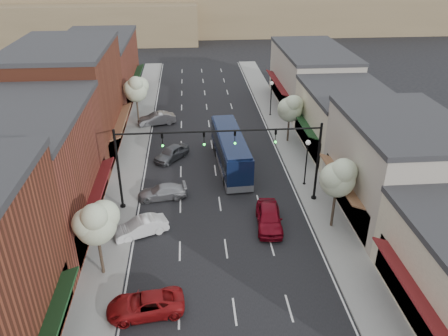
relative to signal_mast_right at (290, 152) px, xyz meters
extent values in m
plane|color=black|center=(-5.62, -8.00, -4.62)|extent=(160.00, 160.00, 0.00)
cube|color=gray|center=(-14.02, 10.50, -4.55)|extent=(2.80, 73.00, 0.15)
cube|color=gray|center=(2.78, 10.50, -4.55)|extent=(2.80, 73.00, 0.15)
cube|color=gray|center=(-12.62, 10.50, -4.55)|extent=(0.25, 73.00, 0.17)
cube|color=gray|center=(1.38, 10.50, -4.55)|extent=(0.25, 73.00, 0.17)
cube|color=brown|center=(-19.92, -2.00, -0.12)|extent=(9.00, 14.00, 9.00)
cube|color=#2D2D30|center=(-19.92, -2.00, 4.58)|extent=(9.20, 14.10, 0.40)
cube|color=black|center=(-15.72, -2.00, -3.02)|extent=(0.60, 11.90, 2.60)
cube|color=maroon|center=(-14.92, -2.00, -1.52)|extent=(1.07, 9.80, 0.49)
cube|color=brown|center=(-19.92, 12.00, 0.63)|extent=(9.00, 14.00, 10.50)
cube|color=#2D2D30|center=(-19.92, 12.00, 6.08)|extent=(9.20, 14.10, 0.40)
cube|color=black|center=(-15.72, 12.00, -3.02)|extent=(0.60, 11.90, 2.60)
cube|color=#906141|center=(-14.92, 12.00, -1.52)|extent=(1.07, 9.80, 0.49)
cube|color=brown|center=(-19.92, 28.00, -0.62)|extent=(9.00, 18.00, 8.00)
cube|color=#2D2D30|center=(-19.92, 28.00, 3.58)|extent=(9.20, 18.10, 0.40)
cube|color=black|center=(-15.72, 28.00, -3.02)|extent=(0.60, 15.30, 2.60)
cube|color=#173A1C|center=(-14.92, 28.00, -1.52)|extent=(1.07, 12.60, 0.49)
cube|color=black|center=(4.48, -14.00, -3.02)|extent=(0.60, 10.20, 2.60)
cube|color=maroon|center=(3.68, -14.00, -1.52)|extent=(1.07, 8.40, 0.49)
cube|color=#A59B8D|center=(8.18, -2.00, -0.87)|extent=(8.00, 12.00, 7.50)
cube|color=#2D2D30|center=(8.18, -2.00, 3.08)|extent=(8.20, 12.10, 0.40)
cube|color=black|center=(4.48, -2.00, -3.02)|extent=(0.60, 10.20, 2.60)
cube|color=#906141|center=(3.68, -2.00, -1.52)|extent=(1.07, 8.40, 0.49)
cube|color=beige|center=(8.18, 10.00, -1.62)|extent=(8.00, 12.00, 6.00)
cube|color=#2D2D30|center=(8.18, 10.00, 1.58)|extent=(8.20, 12.10, 0.40)
cube|color=black|center=(4.48, 10.00, -3.02)|extent=(0.60, 10.20, 2.60)
cube|color=#173A1C|center=(3.68, 10.00, -1.52)|extent=(1.07, 8.40, 0.49)
cube|color=#A59B8D|center=(8.18, 24.00, -1.12)|extent=(8.00, 16.00, 7.00)
cube|color=#2D2D30|center=(8.18, 24.00, 2.58)|extent=(8.20, 16.10, 0.40)
cube|color=black|center=(4.48, 24.00, -3.02)|extent=(0.60, 13.60, 2.60)
cube|color=maroon|center=(3.68, 24.00, -1.52)|extent=(1.07, 11.20, 0.49)
cube|color=#7A6647|center=(-5.62, 82.00, 1.38)|extent=(120.00, 30.00, 12.00)
cube|color=#7A6647|center=(-30.62, 70.00, -0.62)|extent=(50.00, 20.00, 8.00)
cylinder|color=black|center=(2.38, 0.00, -4.47)|extent=(0.44, 0.44, 0.30)
cylinder|color=black|center=(2.38, 0.00, -1.12)|extent=(0.20, 0.20, 7.00)
cylinder|color=black|center=(-1.62, 0.00, 1.98)|extent=(8.00, 0.14, 0.14)
imported|color=black|center=(-1.22, 0.00, 1.38)|extent=(0.18, 0.46, 1.10)
sphere|color=#19E533|center=(-1.22, -0.12, 0.96)|extent=(0.18, 0.18, 0.18)
imported|color=black|center=(-4.42, 0.00, 1.38)|extent=(0.18, 0.46, 1.10)
sphere|color=#19E533|center=(-4.42, -0.12, 0.96)|extent=(0.18, 0.18, 0.18)
cylinder|color=black|center=(-13.62, 0.00, -4.47)|extent=(0.44, 0.44, 0.30)
cylinder|color=black|center=(-13.62, 0.00, -1.12)|extent=(0.20, 0.20, 7.00)
cylinder|color=black|center=(-9.62, 0.00, 1.98)|extent=(8.00, 0.14, 0.14)
imported|color=black|center=(-10.02, 0.00, 1.38)|extent=(0.18, 0.46, 1.10)
sphere|color=#19E533|center=(-10.02, -0.12, 0.96)|extent=(0.18, 0.18, 0.18)
imported|color=black|center=(-6.82, 0.00, 1.38)|extent=(0.18, 0.46, 1.10)
sphere|color=#19E533|center=(-6.82, -0.12, 0.96)|extent=(0.18, 0.18, 0.18)
cylinder|color=#47382B|center=(2.68, -4.00, -2.77)|extent=(0.20, 0.20, 3.71)
sphere|color=#ACC194|center=(2.68, -4.00, -0.45)|extent=(2.60, 2.60, 2.60)
sphere|color=#ACC194|center=(3.18, -3.70, 0.02)|extent=(2.00, 2.00, 2.00)
sphere|color=#ACC194|center=(2.28, -4.30, -0.10)|extent=(1.90, 1.90, 1.90)
sphere|color=#ACC194|center=(2.78, -4.50, 0.48)|extent=(1.70, 1.70, 1.70)
cylinder|color=#47382B|center=(2.68, 12.00, -2.96)|extent=(0.20, 0.20, 3.33)
sphere|color=#ACC194|center=(2.68, 12.00, -0.88)|extent=(2.60, 2.60, 2.60)
sphere|color=#ACC194|center=(3.18, 12.30, -0.46)|extent=(2.00, 2.00, 2.00)
sphere|color=#ACC194|center=(2.28, 11.70, -0.57)|extent=(1.90, 1.90, 1.90)
sphere|color=#ACC194|center=(2.78, 11.50, -0.05)|extent=(1.70, 1.70, 1.70)
cylinder|color=#47382B|center=(-13.92, -8.00, -2.86)|extent=(0.20, 0.20, 3.52)
sphere|color=#ACC194|center=(-13.92, -8.00, -0.66)|extent=(2.60, 2.60, 2.60)
sphere|color=#ACC194|center=(-13.42, -7.70, -0.22)|extent=(2.00, 2.00, 2.00)
sphere|color=#ACC194|center=(-14.32, -8.30, -0.33)|extent=(1.90, 1.90, 1.90)
sphere|color=#ACC194|center=(-13.82, -8.50, 0.22)|extent=(1.70, 1.70, 1.70)
cylinder|color=#47382B|center=(-13.92, 18.00, -2.70)|extent=(0.20, 0.20, 3.84)
sphere|color=#ACC194|center=(-13.92, 18.00, -0.30)|extent=(2.60, 2.60, 2.60)
sphere|color=#ACC194|center=(-13.42, 18.30, 0.18)|extent=(2.00, 2.00, 2.00)
sphere|color=#ACC194|center=(-14.32, 17.70, 0.06)|extent=(1.90, 1.90, 1.90)
sphere|color=#ACC194|center=(-13.82, 17.50, 0.66)|extent=(1.70, 1.70, 1.70)
cylinder|color=black|center=(2.18, 2.50, -4.52)|extent=(0.28, 0.28, 0.20)
cylinder|color=black|center=(2.18, 2.50, -2.62)|extent=(0.12, 0.12, 4.00)
sphere|color=white|center=(2.18, 2.50, -0.40)|extent=(0.44, 0.44, 0.44)
cylinder|color=black|center=(2.18, 20.00, -4.52)|extent=(0.28, 0.28, 0.20)
cylinder|color=black|center=(2.18, 20.00, -2.62)|extent=(0.12, 0.12, 4.00)
sphere|color=white|center=(2.18, 20.00, -0.40)|extent=(0.44, 0.44, 0.44)
cube|color=#0D1836|center=(-4.10, 6.77, -2.81)|extent=(3.04, 11.02, 2.73)
cube|color=#595B60|center=(-4.10, 6.77, -4.12)|extent=(3.06, 11.04, 0.64)
cube|color=black|center=(-4.10, 6.77, -2.44)|extent=(3.04, 10.15, 1.00)
cube|color=#0D1836|center=(-4.10, 6.77, -1.40)|extent=(2.82, 10.57, 0.23)
cube|color=black|center=(-3.76, 1.38, -2.26)|extent=(1.89, 0.20, 1.09)
cylinder|color=black|center=(-4.92, 2.90, -4.15)|extent=(0.35, 0.96, 0.94)
cylinder|color=black|center=(-2.79, 3.03, -4.15)|extent=(0.35, 0.96, 0.94)
cylinder|color=black|center=(-5.38, 10.14, -4.15)|extent=(0.35, 0.96, 0.94)
cylinder|color=black|center=(-3.24, 10.28, -4.15)|extent=(0.35, 0.96, 0.94)
cylinder|color=black|center=(-5.30, 8.87, -4.15)|extent=(0.35, 0.96, 0.94)
cylinder|color=black|center=(-3.16, 9.01, -4.15)|extent=(0.35, 0.96, 0.94)
imported|color=maroon|center=(-2.09, -3.49, -3.82)|extent=(2.29, 4.84, 1.60)
imported|color=maroon|center=(-10.86, -11.64, -3.99)|extent=(4.77, 2.64, 1.27)
imported|color=silver|center=(-11.82, -3.78, -3.96)|extent=(4.28, 2.80, 1.33)
imported|color=#949499|center=(-10.45, 1.35, -4.02)|extent=(4.31, 2.13, 1.20)
imported|color=#56595E|center=(-9.82, 8.75, -3.92)|extent=(3.91, 4.26, 1.41)
imported|color=#97989C|center=(-11.82, 18.29, -3.90)|extent=(4.63, 2.59, 1.44)
camera|label=1|loc=(-7.80, -30.91, 15.04)|focal=35.00mm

